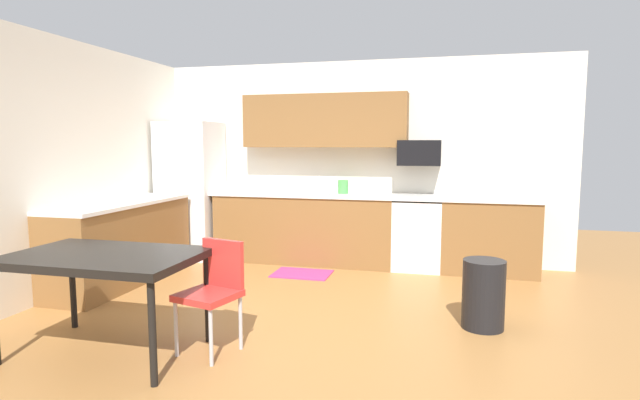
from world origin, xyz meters
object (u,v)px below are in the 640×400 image
refrigerator (191,190)px  trash_bin (483,294)px  oven_range (417,233)px  kettle (343,187)px  dining_table (105,262)px  microwave (419,153)px  chair_near_table (214,286)px

refrigerator → trash_bin: 4.32m
refrigerator → oven_range: size_ratio=2.08×
trash_bin → refrigerator: bearing=153.3°
refrigerator → kettle: size_ratio=9.47×
refrigerator → dining_table: bearing=-72.5°
refrigerator → oven_range: 3.17m
refrigerator → microwave: refrigerator is taller
dining_table → chair_near_table: 0.83m
dining_table → kettle: (1.15, 3.29, 0.31)m
oven_range → kettle: size_ratio=4.55×
oven_range → refrigerator: bearing=-178.5°
microwave → kettle: (-0.98, -0.05, -0.46)m
trash_bin → microwave: bearing=108.0°
refrigerator → dining_table: (1.00, -3.16, -0.23)m
chair_near_table → trash_bin: size_ratio=1.42×
trash_bin → oven_range: bearing=108.8°
microwave → chair_near_table: microwave is taller
oven_range → chair_near_table: 3.29m
dining_table → trash_bin: 3.11m
refrigerator → chair_near_table: (1.77, -2.91, -0.44)m
trash_bin → dining_table: bearing=-156.1°
dining_table → chair_near_table: bearing=18.3°
microwave → dining_table: (-2.14, -3.34, -0.77)m
kettle → oven_range: bearing=-2.9°
oven_range → chair_near_table: size_ratio=1.07×
microwave → kettle: 1.08m
refrigerator → oven_range: refrigerator is taller
chair_near_table → trash_bin: bearing=25.8°
refrigerator → chair_near_table: refrigerator is taller
dining_table → chair_near_table: (0.77, 0.25, -0.21)m
oven_range → dining_table: bearing=-123.4°
microwave → dining_table: microwave is taller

